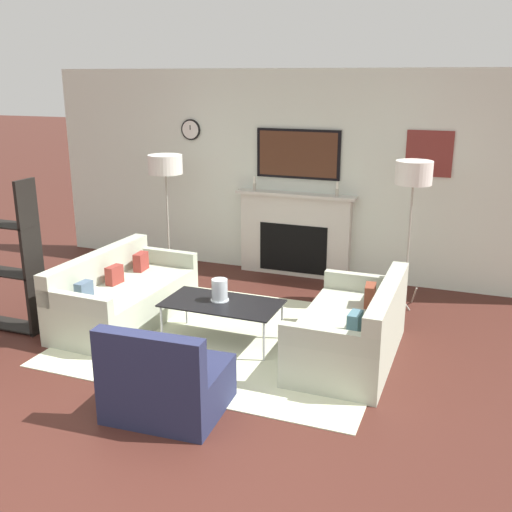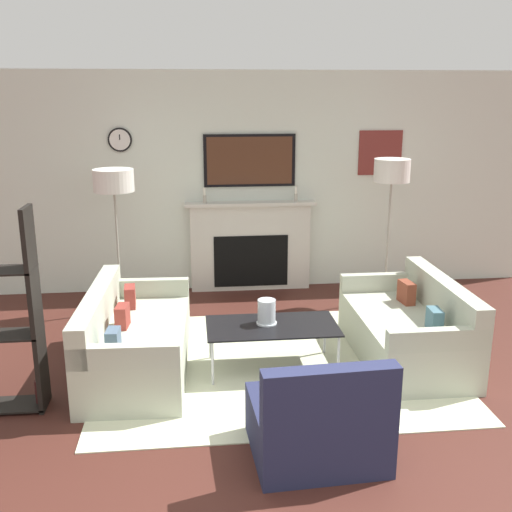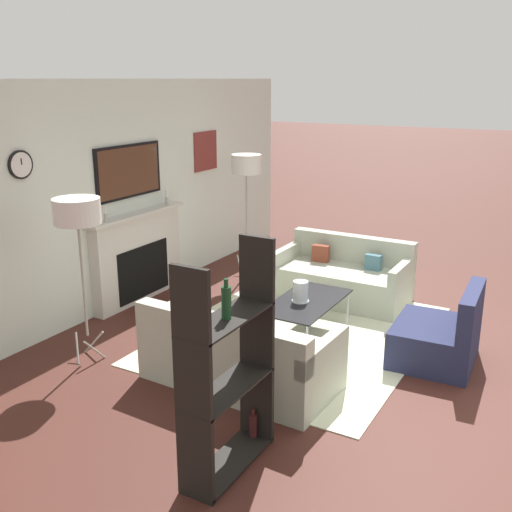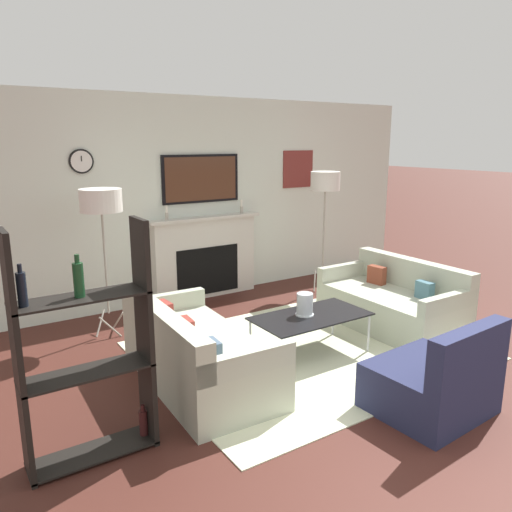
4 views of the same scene
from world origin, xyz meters
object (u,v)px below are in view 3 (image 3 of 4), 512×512
Objects in this scene: couch_left at (238,357)px; coffee_table at (306,303)px; armchair at (440,338)px; floor_lamp_right at (246,166)px; hurricane_candle at (301,292)px; couch_right at (343,278)px; shelf_unit at (228,370)px; floor_lamp_left at (77,213)px.

coffee_table is (1.24, -0.10, 0.13)m from couch_left.
armchair is 0.54× the size of floor_lamp_right.
floor_lamp_right reaches higher than hurricane_candle.
armchair is at bearing -115.59° from floor_lamp_right.
shelf_unit reaches higher than couch_right.
floor_lamp_right reaches higher than armchair.
floor_lamp_right is (1.60, 1.67, 1.15)m from coffee_table.
couch_left is 3.49m from floor_lamp_right.
couch_left is 2.55m from couch_right.
floor_lamp_right is 4.53m from shelf_unit.
shelf_unit is (-1.07, -0.57, 0.50)m from couch_left.
floor_lamp_left is at bearing 132.35° from coffee_table.
floor_lamp_right is at bearing 64.41° from armchair.
shelf_unit is at bearing -167.05° from hurricane_candle.
floor_lamp_right reaches higher than couch_left.
couch_right is 1.90m from armchair.
couch_left is at bearing 175.59° from coffee_table.
floor_lamp_right is (1.64, 1.63, 1.03)m from hurricane_candle.
couch_left reaches higher than coffee_table.
floor_lamp_left is 3.13m from floor_lamp_right.
floor_lamp_right reaches higher than couch_right.
couch_right is at bearing 2.03° from hurricane_candle.
couch_left is at bearing 132.64° from armchair.
floor_lamp_right is (1.47, 3.07, 1.30)m from armchair.
couch_right is at bearing 4.08° from coffee_table.
floor_lamp_left is at bearing 100.31° from couch_left.
coffee_table is 5.20× the size of hurricane_candle.
floor_lamp_right reaches higher than floor_lamp_left.
floor_lamp_left is 2.40m from shelf_unit.
couch_right is at bearing -29.10° from floor_lamp_left.
armchair is at bearing -83.07° from hurricane_candle.
armchair is 3.70m from floor_lamp_left.
couch_right reaches higher than couch_left.
couch_left is 7.85× the size of hurricane_candle.
coffee_table is at bearing -47.65° from floor_lamp_left.
armchair reaches higher than couch_left.
armchair is 3.64m from floor_lamp_right.
floor_lamp_right is at bearing 29.09° from couch_left.
coffee_table is 0.72× the size of shelf_unit.
couch_right is 3.47m from floor_lamp_left.
floor_lamp_left is (-1.66, 3.07, 1.23)m from armchair.
armchair reaches higher than coffee_table.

